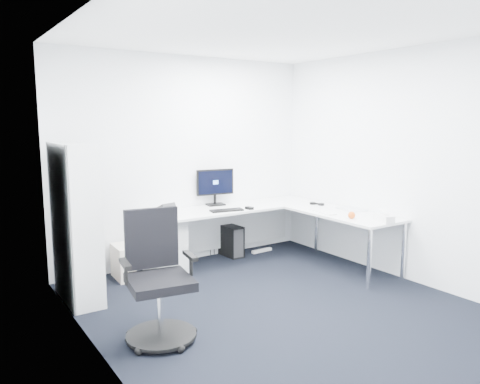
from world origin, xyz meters
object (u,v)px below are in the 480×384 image
bookshelf (76,223)px  laptop (352,200)px  monitor (215,187)px  task_chair (160,278)px  l_desk (251,238)px

bookshelf → laptop: 3.38m
monitor → laptop: monitor is taller
laptop → bookshelf: bearing=178.4°
bookshelf → monitor: size_ratio=3.12×
task_chair → l_desk: bearing=44.1°
bookshelf → task_chair: 1.41m
l_desk → task_chair: task_chair is taller
l_desk → bookshelf: 2.22m
l_desk → task_chair: bearing=-144.9°
task_chair → laptop: task_chair is taller
laptop → task_chair: bearing=-157.4°
monitor → task_chair: bearing=-123.4°
l_desk → monitor: (-0.18, 0.59, 0.62)m
l_desk → laptop: size_ratio=6.59×
monitor → l_desk: bearing=-65.2°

